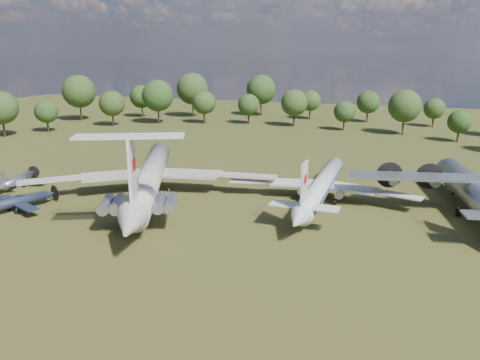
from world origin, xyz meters
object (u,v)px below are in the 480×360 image
(tu104_jet, at_px, (321,189))
(person_on_il62, at_px, (137,185))
(small_prop_west, at_px, (14,205))
(small_prop_northwest, at_px, (18,182))
(il62_airliner, at_px, (150,181))
(an12_transport, at_px, (476,197))

(tu104_jet, height_order, person_on_il62, person_on_il62)
(small_prop_west, bearing_deg, small_prop_northwest, 154.09)
(il62_airliner, relative_size, small_prop_west, 3.70)
(an12_transport, distance_m, small_prop_west, 68.25)
(il62_airliner, distance_m, person_on_il62, 15.35)
(an12_transport, bearing_deg, small_prop_west, -173.56)
(small_prop_west, bearing_deg, tu104_jet, 47.33)
(small_prop_west, distance_m, small_prop_northwest, 14.33)
(il62_airliner, xyz_separation_m, small_prop_west, (-15.81, -13.03, -1.59))
(an12_transport, height_order, person_on_il62, person_on_il62)
(il62_airliner, relative_size, tu104_jet, 1.34)
(small_prop_west, relative_size, small_prop_northwest, 1.13)
(an12_transport, distance_m, small_prop_northwest, 75.19)
(il62_airliner, height_order, an12_transport, an12_transport)
(an12_transport, bearing_deg, tu104_jet, 171.41)
(il62_airliner, distance_m, small_prop_west, 20.55)
(tu104_jet, xyz_separation_m, person_on_il62, (-21.19, -20.04, 4.26))
(il62_airliner, xyz_separation_m, person_on_il62, (5.82, -13.73, 3.62))
(il62_airliner, relative_size, person_on_il62, 28.24)
(il62_airliner, bearing_deg, person_on_il62, -90.00)
(person_on_il62, bearing_deg, il62_airliner, -83.90)
(tu104_jet, xyz_separation_m, an12_transport, (22.36, 0.85, 0.66))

